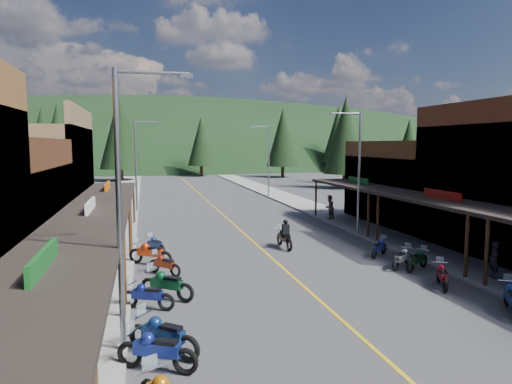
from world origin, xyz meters
TOP-DOWN VIEW (x-y plane):
  - ground at (0.00, 0.00)m, footprint 220.00×220.00m
  - centerline at (0.00, 20.00)m, footprint 0.15×90.00m
  - sidewalk_west at (-8.70, 20.00)m, footprint 3.40×94.00m
  - sidewalk_east at (8.70, 20.00)m, footprint 3.40×94.00m
  - shop_west_3 at (-13.78, 11.30)m, footprint 10.90×10.20m
  - shop_east_3 at (13.75, 11.30)m, footprint 10.90×10.20m
  - streetlight_0 at (-6.95, -6.00)m, footprint 2.16×0.18m
  - streetlight_1 at (-6.95, 22.00)m, footprint 2.16×0.18m
  - streetlight_2 at (6.95, 8.00)m, footprint 2.16×0.18m
  - streetlight_3 at (6.95, 30.00)m, footprint 2.16×0.18m
  - ridge_hill at (0.00, 135.00)m, footprint 310.00×140.00m
  - pine_1 at (-24.00, 70.00)m, footprint 5.88×5.88m
  - pine_2 at (-10.00, 58.00)m, footprint 6.72×6.72m
  - pine_3 at (4.00, 66.00)m, footprint 5.04×5.04m
  - pine_4 at (18.00, 60.00)m, footprint 5.88×5.88m
  - pine_5 at (34.00, 72.00)m, footprint 6.72×6.72m
  - pine_6 at (46.00, 64.00)m, footprint 5.04×5.04m
  - pine_7 at (-32.00, 76.00)m, footprint 5.88×5.88m
  - pine_8 at (-22.00, 40.00)m, footprint 4.48×4.48m
  - pine_9 at (24.00, 45.00)m, footprint 4.93×4.93m
  - pine_10 at (-18.00, 50.00)m, footprint 5.38×5.38m
  - pine_11 at (20.00, 38.00)m, footprint 5.82×5.82m
  - bike_west_4 at (-6.20, -7.23)m, footprint 2.32×1.69m
  - bike_west_5 at (-6.00, -6.37)m, footprint 2.30×2.12m
  - bike_west_6 at (-6.40, -2.53)m, footprint 2.10×1.48m
  - bike_west_7 at (-5.67, -1.62)m, footprint 2.31×2.02m
  - bike_west_8 at (-5.61, 1.78)m, footprint 1.75×1.85m
  - bike_west_9 at (-6.21, 3.72)m, footprint 2.38×1.93m
  - bike_west_10 at (-5.89, 6.08)m, footprint 1.40×1.95m
  - bike_east_5 at (6.07, -6.01)m, footprint 1.75×2.19m
  - bike_east_6 at (5.57, -2.83)m, footprint 1.43×2.05m
  - bike_east_7 at (6.08, -0.26)m, footprint 1.96×1.51m
  - bike_east_8 at (5.59, 0.22)m, footprint 1.98×1.63m
  - bike_east_9 at (5.64, 2.55)m, footprint 1.81×1.67m
  - rider_on_bike at (1.34, 5.65)m, footprint 0.85×2.29m
  - pedestrian_east_a at (8.27, -2.63)m, footprint 0.55×0.68m
  - pedestrian_east_b at (7.48, 13.68)m, footprint 1.06×0.95m

SIDE VIEW (x-z plane):
  - ground at x=0.00m, z-range 0.00..0.00m
  - ridge_hill at x=0.00m, z-range -30.00..30.00m
  - centerline at x=0.00m, z-range 0.00..0.01m
  - sidewalk_west at x=-8.70m, z-range 0.00..0.15m
  - sidewalk_east at x=8.70m, z-range 0.00..0.15m
  - bike_east_9 at x=5.64m, z-range 0.00..1.06m
  - bike_west_10 at x=-5.89m, z-range 0.00..1.07m
  - bike_east_7 at x=6.08m, z-range 0.00..1.09m
  - bike_west_8 at x=-5.61m, z-range 0.00..1.09m
  - bike_east_8 at x=5.59m, z-range 0.00..1.11m
  - bike_east_6 at x=5.57m, z-range 0.00..1.12m
  - bike_west_6 at x=-6.40m, z-range 0.00..1.15m
  - bike_east_5 at x=6.07m, z-range 0.00..1.22m
  - bike_west_4 at x=-6.20m, z-range 0.00..1.27m
  - bike_west_7 at x=-5.67m, z-range 0.00..1.32m
  - bike_west_9 at x=-6.21m, z-range 0.00..1.34m
  - bike_west_5 at x=-6.00m, z-range 0.00..1.34m
  - rider_on_bike at x=1.34m, z-range -0.17..1.55m
  - pedestrian_east_a at x=8.27m, z-range 0.15..1.78m
  - pedestrian_east_b at x=7.48m, z-range 0.15..2.04m
  - shop_east_3 at x=13.75m, z-range -0.57..5.63m
  - shop_west_3 at x=-13.78m, z-range -0.58..7.62m
  - streetlight_0 at x=-6.95m, z-range 0.46..8.46m
  - streetlight_1 at x=-6.95m, z-range 0.46..8.46m
  - streetlight_2 at x=6.95m, z-range 0.46..8.46m
  - streetlight_3 at x=6.95m, z-range 0.46..8.46m
  - pine_8 at x=-22.00m, z-range 0.98..10.98m
  - pine_9 at x=24.00m, z-range 0.98..11.78m
  - pine_3 at x=4.00m, z-range 0.98..11.98m
  - pine_6 at x=46.00m, z-range 0.98..11.98m
  - pine_10 at x=-18.00m, z-range 0.98..12.58m
  - pine_11 at x=20.00m, z-range 0.99..13.39m
  - pine_1 at x=-24.00m, z-range 0.99..13.49m
  - pine_4 at x=18.00m, z-range 0.99..13.49m
  - pine_7 at x=-32.00m, z-range 0.99..13.49m
  - pine_2 at x=-10.00m, z-range 0.99..14.99m
  - pine_5 at x=34.00m, z-range 0.99..14.99m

